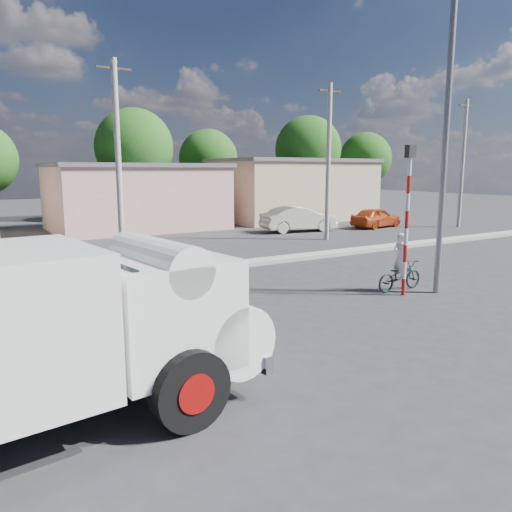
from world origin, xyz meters
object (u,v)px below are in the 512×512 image
truck (40,333)px  streetlight (443,124)px  car_cream (299,219)px  traffic_pole (407,208)px  car_red (376,217)px  bicycle (400,276)px  cyclist (400,267)px

truck → streetlight: size_ratio=0.74×
car_cream → traffic_pole: 15.61m
traffic_pole → car_cream: bearing=64.9°
car_cream → car_red: 5.55m
bicycle → cyclist: bearing=-0.0°
car_red → bicycle: bearing=128.7°
car_cream → traffic_pole: (-6.57, -14.04, 1.84)m
truck → car_red: bearing=29.0°
cyclist → streetlight: bearing=-142.9°
streetlight → bicycle: bearing=127.2°
truck → streetlight: streetlight is taller
car_red → streetlight: (-11.11, -13.42, 4.32)m
traffic_pole → car_red: bearing=47.4°
bicycle → car_red: size_ratio=0.47×
bicycle → streetlight: bearing=-142.9°
truck → car_cream: size_ratio=1.47×
car_red → truck: bearing=116.9°
cyclist → streetlight: size_ratio=0.16×
cyclist → car_cream: car_cream is taller
car_cream → car_red: bearing=-90.1°
car_cream → car_red: (5.47, -0.92, -0.11)m
bicycle → car_cream: bearing=-24.7°
car_cream → streetlight: streetlight is taller
cyclist → car_cream: bearing=-24.7°
bicycle → car_red: bearing=-42.8°
bicycle → streetlight: 4.60m
truck → streetlight: (11.29, 2.53, 3.48)m
car_red → traffic_pole: bearing=128.9°
car_cream → car_red: size_ratio=1.20×
car_red → streetlight: bearing=131.8°
traffic_pole → truck: bearing=-164.7°
car_cream → streetlight: (-5.63, -14.34, 4.21)m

